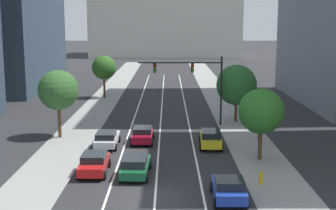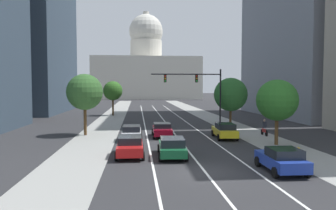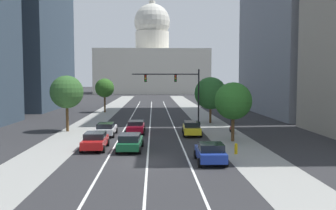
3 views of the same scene
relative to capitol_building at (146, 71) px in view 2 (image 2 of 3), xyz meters
name	(u,v)px [view 2 (image 2 of 3)]	position (x,y,z in m)	size (l,w,h in m)	color
ground_plane	(160,115)	(0.00, -86.30, -12.10)	(400.00, 400.00, 0.00)	#2B2B2D
sidewalk_left	(111,118)	(-8.35, -91.30, -12.09)	(4.33, 130.00, 0.01)	gray
sidewalk_right	(210,117)	(8.35, -91.30, -12.09)	(4.33, 130.00, 0.01)	gray
lane_stripe_left	(145,125)	(-3.09, -101.30, -12.09)	(0.16, 90.00, 0.01)	white
lane_stripe_center	(167,124)	(0.00, -101.30, -12.09)	(0.16, 90.00, 0.01)	white
lane_stripe_right	(189,124)	(3.09, -101.30, -12.09)	(0.16, 90.00, 0.01)	white
capitol_building	(146,71)	(0.00, 0.00, 0.00)	(45.58, 28.11, 38.26)	beige
car_green	(172,147)	(-1.55, -121.93, -11.33)	(2.22, 4.82, 1.48)	#14512D
car_yellow	(225,130)	(4.63, -113.84, -11.30)	(2.19, 4.68, 1.54)	yellow
car_red	(130,146)	(-4.64, -121.33, -11.31)	(2.10, 4.48, 1.50)	red
car_white	(132,132)	(-4.64, -113.86, -11.34)	(2.04, 4.61, 1.45)	silver
car_crimson	(162,130)	(-1.55, -112.29, -11.33)	(2.08, 4.27, 1.44)	maroon
car_blue	(282,159)	(4.64, -126.74, -11.33)	(2.16, 4.11, 1.50)	#1E389E
traffic_signal_mast	(199,86)	(3.76, -104.94, -6.83)	(8.93, 0.39, 7.42)	black
fire_hydrant	(298,154)	(7.22, -123.77, -11.63)	(0.26, 0.35, 0.91)	yellow
cyclist	(264,128)	(9.31, -112.46, -11.25)	(0.37, 1.70, 1.72)	black
street_tree_mid_right	(277,100)	(8.27, -117.77, -8.12)	(3.67, 3.67, 5.83)	#51381E
street_tree_near_right	(231,95)	(8.37, -103.10, -7.96)	(4.47, 4.47, 6.38)	#51381E
street_tree_mid_left	(113,91)	(-8.43, -86.56, -7.66)	(3.46, 3.46, 6.19)	#51381E
street_tree_near_left	(85,92)	(-9.63, -110.34, -7.49)	(3.83, 3.83, 6.54)	#51381E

